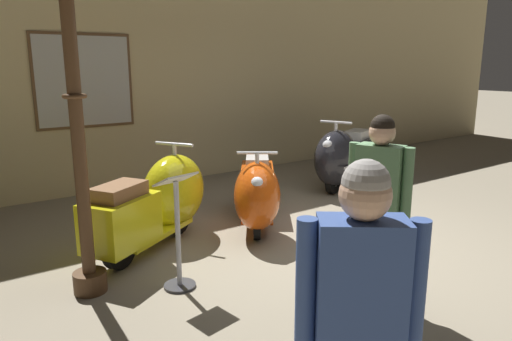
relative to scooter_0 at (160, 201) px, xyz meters
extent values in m
plane|color=gray|center=(1.51, -1.12, -0.49)|extent=(60.00, 60.00, 0.00)
cube|color=#CCB784|center=(1.51, 2.60, 1.40)|extent=(18.00, 0.20, 3.78)
cube|color=brown|center=(0.01, 2.48, 1.18)|extent=(1.40, 0.03, 1.34)
cube|color=#B2B2AD|center=(0.01, 2.46, 1.18)|extent=(1.32, 0.01, 1.26)
cylinder|color=black|center=(0.29, 0.17, -0.27)|extent=(0.41, 0.30, 0.43)
cylinder|color=silver|center=(0.29, 0.17, -0.27)|extent=(0.22, 0.19, 0.19)
cylinder|color=black|center=(-0.59, -0.36, -0.27)|extent=(0.41, 0.30, 0.43)
cylinder|color=silver|center=(-0.59, -0.36, -0.27)|extent=(0.22, 0.19, 0.19)
cube|color=gold|center=(-0.15, -0.09, -0.29)|extent=(1.08, 0.86, 0.05)
ellipsoid|color=gold|center=(0.24, 0.15, 0.04)|extent=(1.06, 0.95, 0.82)
cube|color=gold|center=(-0.55, -0.33, -0.03)|extent=(0.85, 0.75, 0.47)
cube|color=brown|center=(-0.55, -0.33, 0.27)|extent=(0.60, 0.53, 0.13)
sphere|color=silver|center=(0.50, 0.30, 0.26)|extent=(0.16, 0.16, 0.16)
cylinder|color=silver|center=(0.27, 0.16, 0.41)|extent=(0.05, 0.05, 0.30)
cylinder|color=silver|center=(0.27, 0.16, 0.56)|extent=(0.28, 0.42, 0.03)
cube|color=silver|center=(0.10, 0.38, -0.02)|extent=(0.63, 0.39, 0.03)
cylinder|color=black|center=(0.93, -0.49, -0.29)|extent=(0.30, 0.37, 0.40)
cylinder|color=silver|center=(0.93, -0.49, -0.29)|extent=(0.18, 0.20, 0.18)
cylinder|color=black|center=(1.49, 0.28, -0.29)|extent=(0.30, 0.37, 0.40)
cylinder|color=silver|center=(1.49, 0.28, -0.29)|extent=(0.18, 0.20, 0.18)
cube|color=#C6470F|center=(1.21, -0.10, -0.31)|extent=(0.85, 0.98, 0.05)
ellipsoid|color=#C6470F|center=(0.96, -0.44, 0.00)|extent=(0.91, 0.99, 0.76)
cube|color=#C6470F|center=(1.46, 0.25, -0.07)|extent=(0.72, 0.79, 0.44)
cube|color=gray|center=(1.46, 0.25, 0.21)|extent=(0.51, 0.55, 0.12)
sphere|color=silver|center=(0.79, -0.67, 0.21)|extent=(0.15, 0.15, 0.15)
cylinder|color=silver|center=(0.94, -0.47, 0.35)|extent=(0.04, 0.04, 0.28)
cylinder|color=silver|center=(0.94, -0.47, 0.49)|extent=(0.38, 0.28, 0.03)
cylinder|color=black|center=(2.95, 0.37, -0.27)|extent=(0.44, 0.26, 0.44)
cylinder|color=silver|center=(2.95, 0.37, -0.27)|extent=(0.22, 0.18, 0.20)
cylinder|color=black|center=(3.92, 0.79, -0.27)|extent=(0.44, 0.26, 0.44)
cylinder|color=silver|center=(3.92, 0.79, -0.27)|extent=(0.22, 0.18, 0.20)
cube|color=black|center=(3.44, 0.58, -0.29)|extent=(1.12, 0.78, 0.06)
ellipsoid|color=black|center=(3.01, 0.39, 0.05)|extent=(1.08, 0.90, 0.84)
cube|color=black|center=(3.88, 0.77, -0.02)|extent=(0.87, 0.70, 0.49)
cube|color=silver|center=(3.88, 0.77, 0.29)|extent=(0.61, 0.49, 0.13)
sphere|color=silver|center=(2.72, 0.27, 0.28)|extent=(0.17, 0.17, 0.17)
cylinder|color=silver|center=(2.97, 0.38, 0.44)|extent=(0.05, 0.05, 0.31)
cylinder|color=silver|center=(2.97, 0.38, 0.59)|extent=(0.23, 0.46, 0.04)
cube|color=silver|center=(3.12, 0.13, -0.01)|extent=(0.69, 0.31, 0.03)
cylinder|color=#472D19|center=(-0.97, -0.67, -0.40)|extent=(0.28, 0.28, 0.18)
cylinder|color=#472D19|center=(-0.97, -0.67, 1.04)|extent=(0.11, 0.11, 2.70)
torus|color=#472D19|center=(-0.97, -0.67, 1.18)|extent=(0.19, 0.19, 0.04)
cube|color=black|center=(0.96, -2.25, -0.45)|extent=(0.26, 0.17, 0.07)
cylinder|color=#38383D|center=(0.94, -2.26, -0.03)|extent=(0.13, 0.13, 0.76)
cube|color=black|center=(0.89, -2.06, -0.45)|extent=(0.26, 0.17, 0.07)
cylinder|color=#38383D|center=(0.87, -2.07, -0.03)|extent=(0.13, 0.13, 0.76)
cube|color=#4C724C|center=(0.91, -2.17, 0.55)|extent=(0.30, 0.40, 0.54)
cylinder|color=#4C724C|center=(0.98, -2.37, 0.54)|extent=(0.08, 0.08, 0.56)
cylinder|color=#4C724C|center=(0.83, -1.96, 0.54)|extent=(0.08, 0.08, 0.56)
sphere|color=tan|center=(0.91, -2.17, 0.91)|extent=(0.20, 0.20, 0.20)
sphere|color=black|center=(0.91, -2.17, 0.96)|extent=(0.19, 0.19, 0.19)
cube|color=#334C8C|center=(-0.61, -3.34, 0.56)|extent=(0.40, 0.37, 0.55)
cylinder|color=#334C8C|center=(-0.43, -3.48, 0.55)|extent=(0.08, 0.08, 0.57)
cylinder|color=#334C8C|center=(-0.79, -3.21, 0.55)|extent=(0.08, 0.08, 0.57)
sphere|color=tan|center=(-0.61, -3.34, 0.93)|extent=(0.21, 0.21, 0.21)
sphere|color=gray|center=(-0.61, -3.34, 0.98)|extent=(0.19, 0.19, 0.19)
cylinder|color=#333338|center=(-0.30, -1.04, -0.47)|extent=(0.28, 0.28, 0.02)
cylinder|color=#A5A5AD|center=(-0.30, -1.04, 0.00)|extent=(0.04, 0.04, 0.93)
cube|color=silver|center=(-0.30, -1.04, 0.49)|extent=(0.36, 0.28, 0.12)
camera|label=1|loc=(-1.98, -4.52, 1.43)|focal=33.07mm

